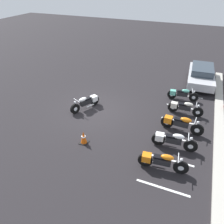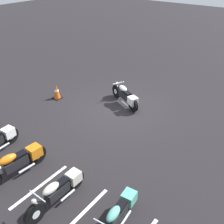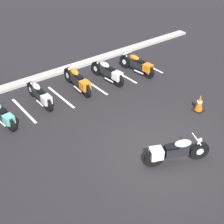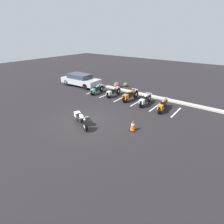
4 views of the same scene
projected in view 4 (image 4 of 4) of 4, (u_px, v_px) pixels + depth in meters
ground at (88, 122)px, 11.47m from camera, size 60.00×60.00×0.00m
motorcycle_white_featured at (80, 119)px, 10.87m from camera, size 1.95×1.04×0.83m
parked_bike_0 at (96, 90)px, 16.50m from camera, size 0.57×1.97×0.77m
parked_bike_1 at (113, 92)px, 15.81m from camera, size 0.57×2.03×0.80m
parked_bike_2 at (130, 95)px, 14.83m from camera, size 0.62×2.22×0.87m
parked_bike_3 at (145, 100)px, 13.90m from camera, size 0.60×2.13×0.84m
parked_bike_4 at (162, 105)px, 12.87m from camera, size 0.62×2.11×0.83m
car_silver at (80, 80)px, 18.88m from camera, size 4.39×2.02×1.29m
concrete_curb at (140, 94)px, 16.50m from camera, size 18.00×0.50×0.12m
landscape_rock_0 at (117, 85)px, 18.48m from camera, size 0.91×0.92×0.57m
landscape_rock_1 at (126, 85)px, 18.83m from camera, size 0.72×0.71×0.42m
traffic_cone at (133, 125)px, 10.31m from camera, size 0.40×0.40×0.70m
stall_line_0 at (94, 91)px, 17.30m from camera, size 0.10×2.10×0.00m
stall_line_1 at (106, 95)px, 16.39m from camera, size 0.10×2.10×0.00m
stall_line_2 at (121, 98)px, 15.49m from camera, size 0.10×2.10×0.00m
stall_line_3 at (137, 102)px, 14.59m from camera, size 0.10×2.10×0.00m
stall_line_4 at (155, 107)px, 13.68m from camera, size 0.10×2.10×0.00m
stall_line_5 at (176, 112)px, 12.78m from camera, size 0.10×2.10×0.00m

